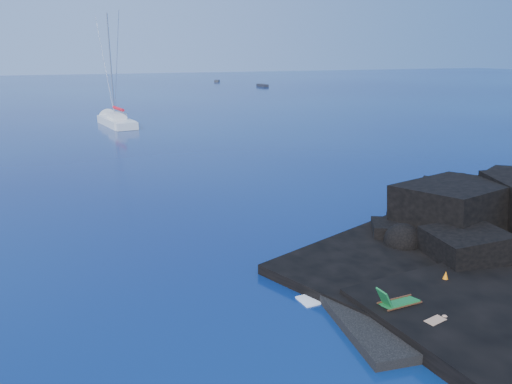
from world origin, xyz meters
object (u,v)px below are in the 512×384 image
distant_boat_b (262,87)px  deck_chair (400,297)px  sailboat (117,125)px  distant_boat_a (217,82)px  marker_cone (445,278)px  sunbather (435,323)px

distant_boat_b → deck_chair: bearing=-111.2°
sailboat → distant_boat_b: sailboat is taller
distant_boat_a → sailboat: bearing=-93.4°
sailboat → deck_chair: bearing=-94.7°
deck_chair → distant_boat_b: size_ratio=0.33×
deck_chair → distant_boat_b: deck_chair is taller
distant_boat_a → distant_boat_b: (5.72, -22.89, 0.00)m
sailboat → deck_chair: (4.55, -53.17, 0.90)m
marker_cone → distant_boat_a: (30.17, 133.53, -0.65)m
sunbather → marker_cone: bearing=30.5°
distant_boat_a → deck_chair: bearing=-82.4°
sunbather → distant_boat_b: size_ratio=0.41×
sailboat → distant_boat_a: sailboat is taller
deck_chair → distant_boat_a: size_ratio=0.37×
marker_cone → sunbather: bearing=-136.1°
distant_boat_a → distant_boat_b: size_ratio=0.89×
sailboat → distant_boat_a: bearing=55.5°
sailboat → deck_chair: size_ratio=8.69×
deck_chair → distant_boat_a: (33.14, 134.58, -0.90)m
sailboat → marker_cone: (7.52, -52.11, 0.65)m
sailboat → distant_boat_a: size_ratio=3.25×
sailboat → distant_boat_a: 89.72m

